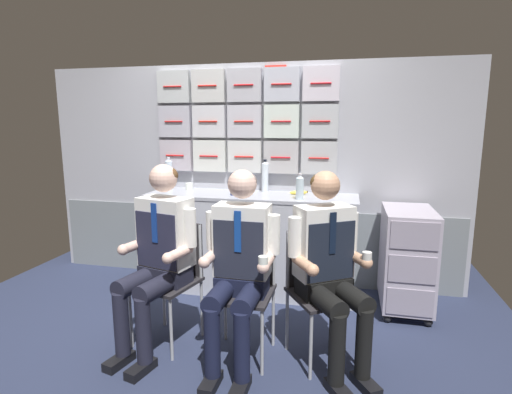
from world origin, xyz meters
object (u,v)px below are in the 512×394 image
Objects in this scene: crew_member_by_counter at (330,261)px; water_bottle_clear at (169,174)px; folding_chair_left at (174,267)px; espresso_cup_small at (234,190)px; folding_chair_right at (246,277)px; folding_chair_by_counter at (317,279)px; crew_member_right at (239,259)px; snack_banana at (299,193)px; crew_member_left at (158,249)px; service_trolley at (407,257)px.

crew_member_by_counter is 2.08m from water_bottle_clear.
water_bottle_clear reaches higher than folding_chair_left.
folding_chair_right is at bearing -69.64° from espresso_cup_small.
crew_member_by_counter reaches higher than folding_chair_left.
water_bottle_clear reaches higher than folding_chair_by_counter.
espresso_cup_small is (-0.35, 1.11, 0.26)m from crew_member_right.
folding_chair_right and folding_chair_by_counter have the same top height.
espresso_cup_small is at bearing -15.08° from water_bottle_clear.
snack_banana is (-0.26, 1.03, 0.41)m from folding_chair_by_counter.
espresso_cup_small is 0.60m from snack_banana.
water_bottle_clear is at bearing 129.65° from crew_member_right.
crew_member_right is at bearing -90.68° from folding_chair_right.
folding_chair_by_counter is (0.48, 0.24, -0.18)m from crew_member_right.
folding_chair_right is 1.67m from water_bottle_clear.
water_bottle_clear is 1.87× the size of snack_banana.
snack_banana reaches higher than folding_chair_right.
folding_chair_right is (0.56, -0.06, 0.00)m from folding_chair_left.
espresso_cup_small is (-0.92, 1.01, 0.26)m from crew_member_by_counter.
crew_member_by_counter is 14.61× the size of espresso_cup_small.
folding_chair_left is 1.00× the size of folding_chair_by_counter.
crew_member_right is 0.57m from folding_chair_by_counter.
folding_chair_left is 0.66× the size of crew_member_left.
crew_member_left reaches higher than folding_chair_by_counter.
crew_member_right is 1.74m from water_bottle_clear.
crew_member_left is 1.48m from snack_banana.
folding_chair_left is 0.67× the size of crew_member_right.
crew_member_right is at bearing -72.48° from espresso_cup_small.
crew_member_by_counter reaches higher than water_bottle_clear.
folding_chair_right is 5.03× the size of snack_banana.
crew_member_left is at bearing -170.92° from folding_chair_by_counter.
espresso_cup_small reaches higher than snack_banana.
crew_member_right is (0.56, -0.22, 0.18)m from folding_chair_left.
service_trolley is 0.68× the size of crew_member_right.
crew_member_left reaches higher than service_trolley.
folding_chair_right is at bearing -142.52° from service_trolley.
water_bottle_clear is at bearing 133.43° from folding_chair_right.
folding_chair_right is 0.67× the size of crew_member_by_counter.
crew_member_left is at bearing -178.17° from crew_member_by_counter.
snack_banana is (0.58, 0.16, -0.03)m from espresso_cup_small.
folding_chair_by_counter is at bearing 8.82° from folding_chair_right.
crew_member_right is at bearing -21.27° from folding_chair_left.
crew_member_left is 1.10m from espresso_cup_small.
snack_banana is at bearing 53.24° from folding_chair_left.
crew_member_by_counter is at bearing -36.09° from water_bottle_clear.
water_bottle_clear reaches higher than espresso_cup_small.
crew_member_left is 1.17m from crew_member_by_counter.
crew_member_left is at bearing -150.61° from service_trolley.
folding_chair_left is at bearing -64.30° from water_bottle_clear.
folding_chair_by_counter is at bearing -34.34° from water_bottle_clear.
service_trolley reaches higher than folding_chair_left.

